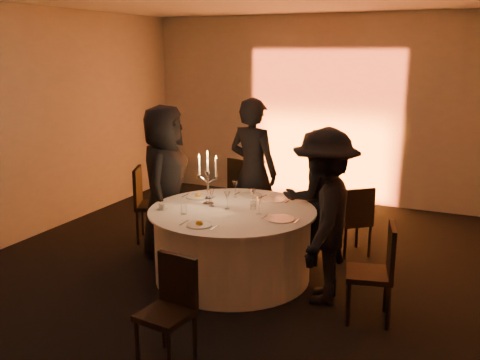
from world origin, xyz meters
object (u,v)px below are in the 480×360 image
at_px(chair_back_left, 246,190).
at_px(coffee_cup, 162,207).
at_px(guest_back_right, 315,197).
at_px(guest_back_left, 253,172).
at_px(guest_left, 165,181).
at_px(chair_back_right, 355,218).
at_px(chair_front, 171,304).
at_px(candelabra, 208,186).
at_px(banquet_table, 232,243).
at_px(chair_right, 378,267).
at_px(guest_right, 324,216).
at_px(chair_left, 147,200).

distance_m(chair_back_left, coffee_cup, 1.84).
xyz_separation_m(chair_back_left, guest_back_right, (1.19, -0.72, 0.22)).
xyz_separation_m(guest_back_left, coffee_cup, (-0.45, -1.42, -0.14)).
height_order(guest_back_left, coffee_cup, guest_back_left).
relative_size(guest_left, guest_back_left, 0.97).
relative_size(chair_back_right, chair_front, 1.00).
height_order(chair_back_left, candelabra, candelabra).
xyz_separation_m(banquet_table, coffee_cup, (-0.69, -0.31, 0.42)).
bearing_deg(guest_back_left, guest_back_right, 172.31).
relative_size(chair_back_left, chair_front, 1.18).
height_order(banquet_table, chair_back_right, chair_back_right).
bearing_deg(candelabra, chair_back_right, 38.82).
relative_size(chair_front, guest_back_right, 0.55).
bearing_deg(chair_back_right, banquet_table, 7.36).
bearing_deg(guest_left, chair_back_left, -40.11).
relative_size(guest_back_left, coffee_cup, 16.99).
bearing_deg(candelabra, chair_front, -71.96).
xyz_separation_m(chair_back_left, guest_left, (-0.53, -1.21, 0.34)).
relative_size(chair_back_left, guest_back_left, 0.54).
bearing_deg(banquet_table, guest_back_right, 49.27).
bearing_deg(coffee_cup, candelabra, 44.08).
bearing_deg(chair_back_right, chair_back_left, -52.32).
bearing_deg(candelabra, banquet_table, -8.89).
bearing_deg(guest_back_right, chair_right, 88.80).
xyz_separation_m(chair_front, guest_right, (0.80, 1.54, 0.38)).
xyz_separation_m(chair_back_right, candelabra, (-1.39, -1.12, 0.50)).
height_order(chair_right, guest_right, guest_right).
relative_size(guest_left, guest_right, 1.05).
height_order(chair_front, guest_back_right, guest_back_right).
distance_m(chair_back_right, guest_back_left, 1.38).
relative_size(chair_right, candelabra, 1.50).
bearing_deg(chair_left, chair_right, -131.11).
distance_m(guest_back_left, guest_back_right, 0.98).
distance_m(banquet_table, chair_right, 1.65).
height_order(chair_right, coffee_cup, chair_right).
relative_size(banquet_table, guest_right, 1.04).
distance_m(chair_left, chair_back_right, 2.65).
relative_size(banquet_table, chair_front, 2.10).
bearing_deg(guest_right, guest_left, -108.64).
height_order(chair_back_right, guest_back_right, guest_back_right).
relative_size(banquet_table, chair_back_left, 1.79).
height_order(banquet_table, coffee_cup, coffee_cup).
height_order(banquet_table, chair_left, chair_left).
relative_size(chair_back_left, guest_back_right, 0.64).
relative_size(chair_back_right, guest_left, 0.47).
height_order(chair_front, coffee_cup, chair_front).
bearing_deg(coffee_cup, guest_right, 5.99).
relative_size(chair_left, chair_right, 1.05).
relative_size(guest_left, guest_back_right, 1.16).
bearing_deg(guest_back_right, chair_front, 39.06).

